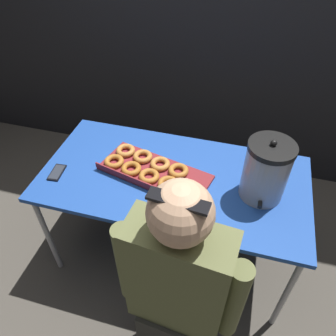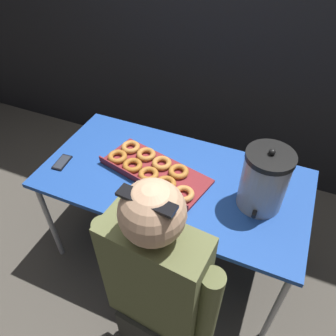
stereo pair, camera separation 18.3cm
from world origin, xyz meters
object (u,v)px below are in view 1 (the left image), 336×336
donut_box (152,171)px  cell_phone (57,172)px  person_seated (177,295)px  coffee_urn (266,171)px

donut_box → cell_phone: (-0.53, -0.14, -0.02)m
person_seated → coffee_urn: bearing=-110.1°
coffee_urn → person_seated: 0.74m
donut_box → person_seated: 0.70m
donut_box → person_seated: (0.31, -0.62, -0.11)m
donut_box → person_seated: size_ratio=0.51×
cell_phone → person_seated: (0.84, -0.48, -0.09)m
cell_phone → donut_box: bearing=9.5°
coffee_urn → cell_phone: (-1.14, -0.15, -0.16)m
donut_box → coffee_urn: coffee_urn is taller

